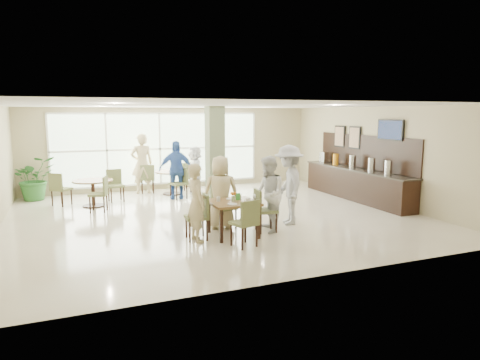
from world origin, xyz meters
name	(u,v)px	position (x,y,z in m)	size (l,w,h in m)	color
ground	(215,216)	(0.00, 0.00, 0.00)	(10.00, 10.00, 0.00)	beige
room_shell	(215,150)	(0.00, 0.00, 1.70)	(10.00, 10.00, 10.00)	white
window_bank	(160,149)	(-0.50, 4.46, 1.40)	(7.00, 0.04, 7.00)	silver
column	(215,157)	(0.40, 1.20, 1.40)	(0.45, 0.45, 2.80)	#6C7B56
main_table	(233,205)	(-0.20, -1.80, 0.66)	(0.99, 0.99, 0.75)	brown
round_table_left	(93,186)	(-2.83, 2.41, 0.57)	(1.11, 1.11, 0.75)	brown
round_table_right	(172,177)	(-0.35, 3.41, 0.56)	(1.05, 1.05, 0.75)	brown
chairs_main_table	(233,214)	(-0.21, -1.82, 0.47)	(2.09, 2.01, 0.95)	#62713E
chairs_table_left	(92,189)	(-2.85, 2.45, 0.47)	(2.07, 1.81, 0.95)	#62713E
chairs_table_right	(173,180)	(-0.32, 3.41, 0.47)	(2.00, 1.87, 0.95)	#62713E
tabletop_clutter	(235,198)	(-0.15, -1.81, 0.81)	(0.77, 0.72, 0.21)	white
buffet_counter	(356,181)	(4.70, 0.51, 0.55)	(0.64, 4.70, 1.95)	black
wall_tv	(390,130)	(4.94, -0.60, 2.15)	(0.06, 1.00, 0.58)	black
framed_art_a	(355,138)	(4.95, 1.00, 1.85)	(0.05, 0.55, 0.70)	black
framed_art_b	(340,136)	(4.95, 1.80, 1.85)	(0.05, 0.55, 0.70)	black
potted_plant	(34,178)	(-4.42, 4.01, 0.66)	(1.20, 1.20, 1.33)	#2A6528
teen_left	(196,203)	(-1.03, -1.90, 0.81)	(0.59, 0.39, 1.61)	#CAB786
teen_far	(221,192)	(-0.24, -1.14, 0.84)	(0.82, 0.45, 1.67)	#CAB786
teen_right	(268,194)	(0.62, -1.81, 0.85)	(0.82, 0.64, 1.69)	white
teen_standing	(289,185)	(1.37, -1.36, 0.94)	(1.21, 0.70, 1.88)	#B2B2B5
adult_a	(176,170)	(-0.38, 2.66, 0.89)	(1.04, 0.59, 1.78)	#3B63B2
adult_b	(195,170)	(0.42, 3.37, 0.77)	(1.43, 0.62, 1.54)	white
adult_standing	(142,164)	(-1.22, 3.89, 0.98)	(0.72, 0.47, 1.96)	#CAB786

